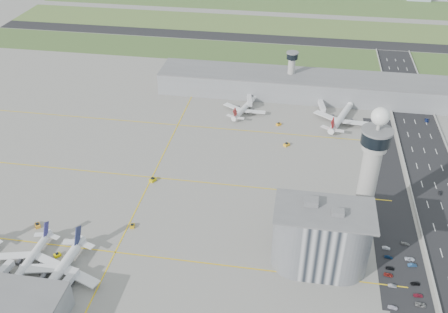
% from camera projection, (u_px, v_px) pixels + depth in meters
% --- Properties ---
extents(ground, '(1000.00, 1000.00, 0.00)m').
position_uv_depth(ground, '(213.00, 220.00, 248.41)').
color(ground, gray).
extents(grass_strip_0, '(480.00, 50.00, 0.08)m').
position_uv_depth(grass_strip_0, '(237.00, 52.00, 436.90)').
color(grass_strip_0, '#435E2C').
rests_on(grass_strip_0, ground).
extents(grass_strip_1, '(480.00, 60.00, 0.08)m').
position_uv_depth(grass_strip_1, '(247.00, 24.00, 498.83)').
color(grass_strip_1, '#4D6F34').
rests_on(grass_strip_1, ground).
extents(grass_strip_2, '(480.00, 70.00, 0.08)m').
position_uv_depth(grass_strip_2, '(256.00, 2.00, 564.89)').
color(grass_strip_2, '#45602D').
rests_on(grass_strip_2, ground).
extents(runway, '(480.00, 22.00, 0.10)m').
position_uv_depth(runway, '(242.00, 37.00, 467.44)').
color(runway, black).
rests_on(runway, ground).
extents(barrier_left, '(0.60, 500.00, 1.20)m').
position_uv_depth(barrier_left, '(424.00, 241.00, 234.27)').
color(barrier_left, '#9E9E99').
rests_on(barrier_left, ground).
extents(landside_road, '(18.00, 260.00, 0.08)m').
position_uv_depth(landside_road, '(402.00, 255.00, 227.83)').
color(landside_road, black).
rests_on(landside_road, ground).
extents(parking_lot, '(20.00, 44.00, 0.10)m').
position_uv_depth(parking_lot, '(401.00, 273.00, 218.18)').
color(parking_lot, black).
rests_on(parking_lot, ground).
extents(taxiway_line_h_0, '(260.00, 0.60, 0.01)m').
position_uv_depth(taxiway_line_h_0, '(115.00, 252.00, 229.10)').
color(taxiway_line_h_0, yellow).
rests_on(taxiway_line_h_0, ground).
extents(taxiway_line_h_1, '(260.00, 0.60, 0.01)m').
position_uv_depth(taxiway_line_h_1, '(152.00, 177.00, 278.64)').
color(taxiway_line_h_1, yellow).
rests_on(taxiway_line_h_1, ground).
extents(taxiway_line_h_2, '(260.00, 0.60, 0.01)m').
position_uv_depth(taxiway_line_h_2, '(178.00, 125.00, 328.18)').
color(taxiway_line_h_2, yellow).
rests_on(taxiway_line_h_2, ground).
extents(taxiway_line_v, '(0.60, 260.00, 0.01)m').
position_uv_depth(taxiway_line_v, '(152.00, 177.00, 278.64)').
color(taxiway_line_v, yellow).
rests_on(taxiway_line_v, ground).
extents(control_tower, '(14.00, 14.00, 64.50)m').
position_uv_depth(control_tower, '(371.00, 166.00, 225.99)').
color(control_tower, '#ADAAA5').
rests_on(control_tower, ground).
extents(secondary_tower, '(8.60, 8.60, 31.90)m').
position_uv_depth(secondary_tower, '(291.00, 69.00, 357.87)').
color(secondary_tower, '#ADAAA5').
rests_on(secondary_tower, ground).
extents(admin_building, '(42.00, 24.00, 33.50)m').
position_uv_depth(admin_building, '(321.00, 238.00, 214.76)').
color(admin_building, '#B2B2B7').
rests_on(admin_building, ground).
extents(terminal_pier, '(210.00, 32.00, 15.80)m').
position_uv_depth(terminal_pier, '(304.00, 85.00, 360.82)').
color(terminal_pier, gray).
rests_on(terminal_pier, ground).
extents(airplane_near_b, '(32.59, 37.90, 10.29)m').
position_uv_depth(airplane_near_b, '(29.00, 256.00, 219.92)').
color(airplane_near_b, white).
rests_on(airplane_near_b, ground).
extents(airplane_near_c, '(41.98, 48.18, 12.65)m').
position_uv_depth(airplane_near_c, '(56.00, 270.00, 211.33)').
color(airplane_near_c, white).
rests_on(airplane_near_c, ground).
extents(airplane_far_a, '(40.17, 43.92, 10.27)m').
position_uv_depth(airplane_far_a, '(245.00, 105.00, 341.38)').
color(airplane_far_a, white).
rests_on(airplane_far_a, ground).
extents(airplane_far_b, '(49.85, 53.94, 12.35)m').
position_uv_depth(airplane_far_b, '(342.00, 114.00, 328.47)').
color(airplane_far_b, white).
rests_on(airplane_far_b, ground).
extents(jet_bridge_near_2, '(5.39, 14.31, 5.70)m').
position_uv_depth(jet_bridge_near_2, '(58.00, 296.00, 203.72)').
color(jet_bridge_near_2, silver).
rests_on(jet_bridge_near_2, ground).
extents(jet_bridge_far_0, '(5.39, 14.31, 5.70)m').
position_uv_depth(jet_bridge_far_0, '(249.00, 98.00, 355.57)').
color(jet_bridge_far_0, silver).
rests_on(jet_bridge_far_0, ground).
extents(jet_bridge_far_1, '(5.39, 14.31, 5.70)m').
position_uv_depth(jet_bridge_far_1, '(320.00, 103.00, 348.73)').
color(jet_bridge_far_1, silver).
rests_on(jet_bridge_far_1, ground).
extents(tug_0, '(4.04, 4.29, 2.06)m').
position_uv_depth(tug_0, '(38.00, 225.00, 243.36)').
color(tug_0, orange).
rests_on(tug_0, ground).
extents(tug_1, '(3.59, 3.63, 1.76)m').
position_uv_depth(tug_1, '(57.00, 255.00, 226.53)').
color(tug_1, '#F7DF00').
rests_on(tug_1, ground).
extents(tug_2, '(2.48, 3.23, 1.70)m').
position_uv_depth(tug_2, '(132.00, 226.00, 243.30)').
color(tug_2, gold).
rests_on(tug_2, ground).
extents(tug_3, '(3.92, 4.41, 2.13)m').
position_uv_depth(tug_3, '(153.00, 179.00, 275.15)').
color(tug_3, '#CFB909').
rests_on(tug_3, ground).
extents(tug_4, '(4.12, 4.27, 2.05)m').
position_uv_depth(tug_4, '(287.00, 144.00, 306.10)').
color(tug_4, '#F3AD1F').
rests_on(tug_4, ground).
extents(tug_5, '(3.65, 3.60, 1.77)m').
position_uv_depth(tug_5, '(279.00, 124.00, 327.62)').
color(tug_5, '#F8A517').
rests_on(tug_5, ground).
extents(car_lot_0, '(4.02, 2.05, 1.31)m').
position_uv_depth(car_lot_0, '(393.00, 307.00, 201.82)').
color(car_lot_0, silver).
rests_on(car_lot_0, ground).
extents(car_lot_1, '(3.66, 1.35, 1.20)m').
position_uv_depth(car_lot_1, '(392.00, 286.00, 211.43)').
color(car_lot_1, gray).
rests_on(car_lot_1, ground).
extents(car_lot_2, '(4.16, 2.34, 1.10)m').
position_uv_depth(car_lot_2, '(388.00, 275.00, 216.71)').
color(car_lot_2, maroon).
rests_on(car_lot_2, ground).
extents(car_lot_3, '(3.79, 1.70, 1.08)m').
position_uv_depth(car_lot_3, '(390.00, 268.00, 220.00)').
color(car_lot_3, black).
rests_on(car_lot_3, ground).
extents(car_lot_4, '(3.86, 1.96, 1.26)m').
position_uv_depth(car_lot_4, '(389.00, 257.00, 225.73)').
color(car_lot_4, navy).
rests_on(car_lot_4, ground).
extents(car_lot_5, '(3.76, 1.62, 1.20)m').
position_uv_depth(car_lot_5, '(386.00, 248.00, 230.61)').
color(car_lot_5, '#B8BBC8').
rests_on(car_lot_5, ground).
extents(car_lot_6, '(4.52, 2.35, 1.22)m').
position_uv_depth(car_lot_6, '(421.00, 305.00, 202.98)').
color(car_lot_6, gray).
rests_on(car_lot_6, ground).
extents(car_lot_7, '(4.06, 1.97, 1.14)m').
position_uv_depth(car_lot_7, '(418.00, 295.00, 207.09)').
color(car_lot_7, maroon).
rests_on(car_lot_7, ground).
extents(car_lot_8, '(3.99, 2.03, 1.30)m').
position_uv_depth(car_lot_8, '(415.00, 284.00, 212.42)').
color(car_lot_8, black).
rests_on(car_lot_8, ground).
extents(car_lot_9, '(4.12, 2.04, 1.30)m').
position_uv_depth(car_lot_9, '(412.00, 265.00, 221.47)').
color(car_lot_9, navy).
rests_on(car_lot_9, ground).
extents(car_lot_10, '(4.42, 2.10, 1.22)m').
position_uv_depth(car_lot_10, '(410.00, 259.00, 224.66)').
color(car_lot_10, white).
rests_on(car_lot_10, ground).
extents(car_lot_11, '(4.06, 2.06, 1.13)m').
position_uv_depth(car_lot_11, '(405.00, 244.00, 233.09)').
color(car_lot_11, gray).
rests_on(car_lot_11, ground).
extents(car_hw_1, '(1.67, 3.56, 1.13)m').
position_uv_depth(car_hw_1, '(440.00, 193.00, 265.93)').
color(car_hw_1, black).
rests_on(car_hw_1, ground).
extents(car_hw_2, '(2.87, 5.02, 1.32)m').
position_uv_depth(car_hw_2, '(427.00, 120.00, 332.30)').
color(car_hw_2, navy).
rests_on(car_hw_2, ground).
extents(car_hw_4, '(1.88, 3.58, 1.16)m').
position_uv_depth(car_hw_4, '(394.00, 82.00, 383.32)').
color(car_hw_4, gray).
rests_on(car_hw_4, ground).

